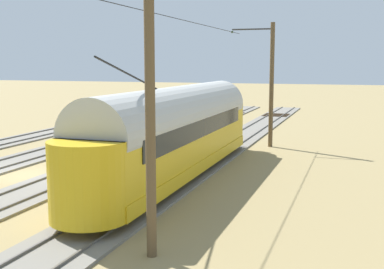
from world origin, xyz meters
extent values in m
plane|color=#937F51|center=(0.00, 0.00, 0.00)|extent=(220.00, 220.00, 0.00)
cube|color=slate|center=(-7.26, 0.00, 0.05)|extent=(2.80, 80.00, 0.10)
cube|color=#59544C|center=(-6.54, 0.00, 0.14)|extent=(0.07, 80.00, 0.08)
cube|color=#59544C|center=(-7.98, 0.00, 0.14)|extent=(0.07, 80.00, 0.08)
cube|color=#382819|center=(-7.26, -32.00, 0.11)|extent=(2.50, 0.24, 0.08)
cube|color=#382819|center=(-7.26, -31.35, 0.11)|extent=(2.50, 0.24, 0.08)
cube|color=#382819|center=(-7.26, -30.70, 0.11)|extent=(2.50, 0.24, 0.08)
cube|color=#382819|center=(-7.26, -30.05, 0.11)|extent=(2.50, 0.24, 0.08)
cube|color=#382819|center=(-7.26, -29.40, 0.11)|extent=(2.50, 0.24, 0.08)
cube|color=slate|center=(-2.42, 0.00, 0.05)|extent=(2.80, 80.00, 0.10)
cube|color=#59544C|center=(-1.70, 0.00, 0.14)|extent=(0.07, 80.00, 0.08)
cube|color=#59544C|center=(-3.14, 0.00, 0.14)|extent=(0.07, 80.00, 0.08)
cube|color=#382819|center=(-2.42, -32.00, 0.11)|extent=(2.50, 0.24, 0.08)
cube|color=#382819|center=(-2.42, -31.35, 0.11)|extent=(2.50, 0.24, 0.08)
cube|color=#382819|center=(-2.42, -30.70, 0.11)|extent=(2.50, 0.24, 0.08)
cube|color=#382819|center=(-2.42, -30.05, 0.11)|extent=(2.50, 0.24, 0.08)
cube|color=#382819|center=(-2.42, -29.40, 0.11)|extent=(2.50, 0.24, 0.08)
cube|color=#382819|center=(2.42, -32.00, 0.11)|extent=(2.50, 0.24, 0.08)
cube|color=#382819|center=(2.42, -31.35, 0.11)|extent=(2.50, 0.24, 0.08)
cube|color=#382819|center=(2.42, -30.70, 0.11)|extent=(2.50, 0.24, 0.08)
cube|color=#382819|center=(2.42, -30.05, 0.11)|extent=(2.50, 0.24, 0.08)
cube|color=#382819|center=(2.42, -29.40, 0.11)|extent=(2.50, 0.24, 0.08)
cube|color=#382819|center=(7.26, -32.00, 0.11)|extent=(2.50, 0.24, 0.08)
cube|color=#382819|center=(7.26, -31.35, 0.11)|extent=(2.50, 0.24, 0.08)
cube|color=#382819|center=(7.26, -30.70, 0.11)|extent=(2.50, 0.24, 0.08)
cube|color=#382819|center=(7.26, -30.05, 0.11)|extent=(2.50, 0.24, 0.08)
cube|color=#382819|center=(7.26, -29.40, 0.11)|extent=(2.50, 0.24, 0.08)
cube|color=gold|center=(-7.26, -1.74, 0.71)|extent=(2.65, 15.96, 0.55)
cube|color=gold|center=(-7.26, -1.74, 1.46)|extent=(2.55, 15.96, 0.95)
cube|color=gold|center=(-7.26, -1.74, 2.46)|extent=(2.55, 15.96, 1.05)
cylinder|color=#B7B7B2|center=(-7.26, -1.74, 2.98)|extent=(2.65, 15.64, 2.65)
cylinder|color=gold|center=(-7.26, -9.67, 1.70)|extent=(2.55, 2.55, 2.55)
cylinder|color=gold|center=(-7.26, 6.19, 1.70)|extent=(2.55, 2.55, 2.55)
cube|color=black|center=(-7.26, -10.80, 2.72)|extent=(1.63, 0.08, 0.36)
cube|color=black|center=(-7.26, -10.84, 2.41)|extent=(1.73, 0.06, 0.80)
cube|color=black|center=(-8.56, -1.74, 2.46)|extent=(0.04, 13.40, 0.80)
cube|color=black|center=(-5.97, -1.74, 2.46)|extent=(0.04, 13.40, 0.80)
cylinder|color=silver|center=(-7.26, -10.93, 1.46)|extent=(0.24, 0.06, 0.24)
cube|color=gray|center=(-7.26, -10.87, 0.53)|extent=(1.94, 0.12, 0.20)
cylinder|color=black|center=(-7.26, 3.14, 4.93)|extent=(0.07, 4.99, 1.32)
cylinder|color=black|center=(-7.98, -6.85, 0.56)|extent=(0.10, 0.76, 0.76)
cylinder|color=black|center=(-6.54, -6.85, 0.56)|extent=(0.10, 0.76, 0.76)
cylinder|color=black|center=(-7.98, 3.37, 0.56)|extent=(0.10, 0.76, 0.76)
cylinder|color=black|center=(-6.54, 3.37, 0.56)|extent=(0.10, 0.76, 0.76)
cylinder|color=brown|center=(-9.88, -11.98, 3.94)|extent=(0.28, 0.28, 7.89)
cylinder|color=#2D2D2D|center=(-8.57, -11.98, 7.49)|extent=(2.62, 0.10, 0.10)
sphere|color=#334733|center=(-7.26, -11.98, 7.34)|extent=(0.16, 0.16, 0.16)
cylinder|color=brown|center=(-9.88, 7.34, 3.94)|extent=(0.28, 0.28, 7.89)
cylinder|color=black|center=(-8.57, -11.98, 7.49)|extent=(2.62, 0.02, 0.02)
camera|label=1|loc=(-15.17, 19.50, 5.36)|focal=46.24mm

